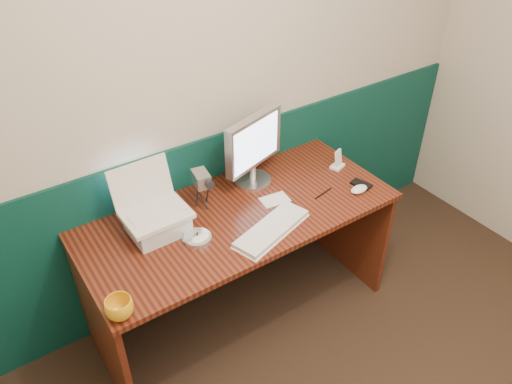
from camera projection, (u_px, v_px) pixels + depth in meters
back_wall at (219, 89)px, 2.51m from camera, size 3.50×0.04×2.50m
wainscot at (226, 207)px, 2.95m from camera, size 3.48×0.02×1.00m
desk at (241, 267)px, 2.72m from camera, size 1.60×0.70×0.75m
laptop_riser at (158, 224)px, 2.36m from camera, size 0.26×0.22×0.09m
laptop at (153, 195)px, 2.26m from camera, size 0.30×0.24×0.25m
monitor at (253, 151)px, 2.61m from camera, size 0.41×0.22×0.39m
keyboard at (272, 230)px, 2.38m from camera, size 0.44×0.26×0.02m
mouse_right at (359, 189)px, 2.64m from camera, size 0.10×0.06×0.03m
mouse_left at (200, 239)px, 2.31m from camera, size 0.12×0.08×0.04m
mug at (119, 308)px, 1.94m from camera, size 0.15×0.15×0.09m
camcorder at (202, 191)px, 2.49m from camera, size 0.10×0.13×0.19m
cd_spindle at (198, 239)px, 2.32m from camera, size 0.13×0.13×0.03m
cd_loose_a at (193, 237)px, 2.35m from camera, size 0.11×0.11×0.00m
pen at (323, 193)px, 2.63m from camera, size 0.13×0.03×0.01m
papers at (275, 200)px, 2.59m from camera, size 0.16×0.11×0.00m
dock at (337, 166)px, 2.83m from camera, size 0.10×0.08×0.02m
music_player at (338, 158)px, 2.80m from camera, size 0.06×0.04×0.10m
pda at (361, 184)px, 2.69m from camera, size 0.09×0.12×0.01m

